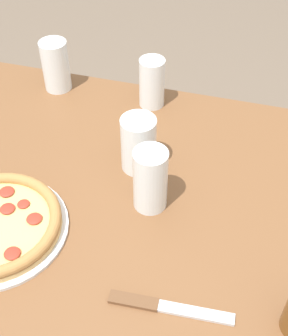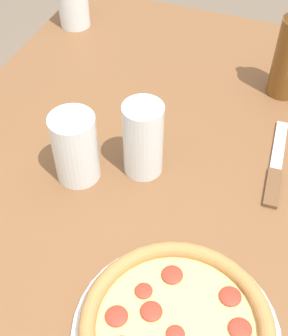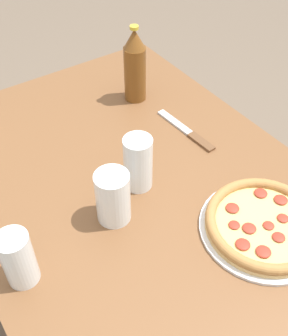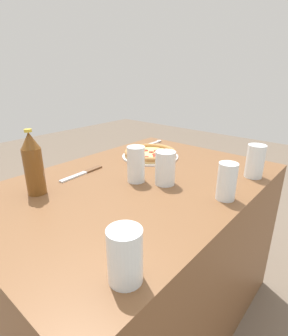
{
  "view_description": "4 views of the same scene",
  "coord_description": "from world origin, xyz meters",
  "px_view_note": "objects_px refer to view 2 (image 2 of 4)",
  "views": [
    {
      "loc": [
        0.18,
        -0.66,
        1.51
      ],
      "look_at": [
        -0.02,
        0.04,
        0.8
      ],
      "focal_mm": 50.0,
      "sensor_mm": 36.0,
      "label": 1
    },
    {
      "loc": [
        -0.56,
        -0.22,
        1.39
      ],
      "look_at": [
        -0.02,
        -0.01,
        0.77
      ],
      "focal_mm": 50.0,
      "sensor_mm": 36.0,
      "label": 2
    },
    {
      "loc": [
        -0.62,
        0.41,
        1.53
      ],
      "look_at": [
        -0.02,
        0.0,
        0.82
      ],
      "focal_mm": 45.0,
      "sensor_mm": 36.0,
      "label": 3
    },
    {
      "loc": [
        0.75,
        0.68,
        1.18
      ],
      "look_at": [
        -0.01,
        0.03,
        0.8
      ],
      "focal_mm": 28.0,
      "sensor_mm": 36.0,
      "label": 4
    }
  ],
  "objects_px": {
    "glass_lemonade": "(73,4)",
    "knife": "(276,166)",
    "glass_mango_juice": "(145,143)",
    "glass_cola": "(76,150)",
    "pizza_veggie": "(176,328)"
  },
  "relations": [
    {
      "from": "glass_mango_juice",
      "to": "knife",
      "type": "height_order",
      "value": "glass_mango_juice"
    },
    {
      "from": "glass_mango_juice",
      "to": "glass_lemonade",
      "type": "distance_m",
      "value": 0.55
    },
    {
      "from": "pizza_veggie",
      "to": "glass_mango_juice",
      "type": "height_order",
      "value": "glass_mango_juice"
    },
    {
      "from": "glass_lemonade",
      "to": "knife",
      "type": "relative_size",
      "value": 0.56
    },
    {
      "from": "pizza_veggie",
      "to": "knife",
      "type": "relative_size",
      "value": 1.29
    },
    {
      "from": "glass_cola",
      "to": "knife",
      "type": "relative_size",
      "value": 0.6
    },
    {
      "from": "glass_mango_juice",
      "to": "glass_lemonade",
      "type": "relative_size",
      "value": 1.15
    },
    {
      "from": "glass_cola",
      "to": "glass_mango_juice",
      "type": "relative_size",
      "value": 0.92
    },
    {
      "from": "pizza_veggie",
      "to": "knife",
      "type": "xyz_separation_m",
      "value": [
        0.38,
        -0.08,
        -0.02
      ]
    },
    {
      "from": "knife",
      "to": "glass_cola",
      "type": "bearing_deg",
      "value": 113.35
    },
    {
      "from": "glass_cola",
      "to": "glass_mango_juice",
      "type": "xyz_separation_m",
      "value": [
        0.06,
        -0.11,
        0.0
      ]
    },
    {
      "from": "glass_mango_juice",
      "to": "knife",
      "type": "distance_m",
      "value": 0.26
    },
    {
      "from": "glass_lemonade",
      "to": "knife",
      "type": "xyz_separation_m",
      "value": [
        -0.33,
        -0.59,
        -0.05
      ]
    },
    {
      "from": "glass_cola",
      "to": "knife",
      "type": "bearing_deg",
      "value": -66.65
    },
    {
      "from": "glass_cola",
      "to": "glass_mango_juice",
      "type": "distance_m",
      "value": 0.12
    }
  ]
}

